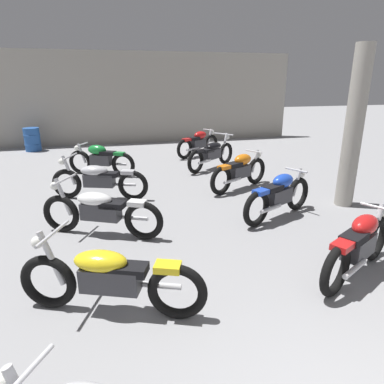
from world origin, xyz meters
TOP-DOWN VIEW (x-y plane):
  - back_wall at (0.00, 14.14)m, footprint 13.21×0.24m
  - support_pillar at (3.33, 5.37)m, footprint 0.36×0.36m
  - motorcycle_left_row_1 at (-1.59, 2.95)m, footprint 2.05×1.02m
  - motorcycle_left_row_2 at (-1.67, 5.10)m, footprint 1.99×1.12m
  - motorcycle_left_row_3 at (-1.68, 7.04)m, footprint 2.08×0.96m
  - motorcycle_left_row_4 at (-1.61, 9.09)m, footprint 1.78×1.04m
  - motorcycle_right_row_1 at (1.65, 2.92)m, footprint 1.78×1.04m
  - motorcycle_right_row_2 at (1.63, 5.07)m, footprint 1.82×0.96m
  - motorcycle_right_row_3 at (1.60, 6.96)m, footprint 1.79×1.02m
  - motorcycle_right_row_4 at (1.58, 9.07)m, footprint 1.82×1.36m
  - motorcycle_right_row_5 at (1.67, 10.85)m, footprint 1.76×1.09m
  - oil_drum at (-4.02, 13.26)m, footprint 0.59×0.59m

SIDE VIEW (x-z plane):
  - oil_drum at x=-4.02m, z-range 0.00..0.85m
  - motorcycle_left_row_1 at x=-1.59m, z-range -0.04..0.94m
  - motorcycle_left_row_2 at x=-1.67m, z-range -0.04..0.94m
  - motorcycle_left_row_3 at x=-1.68m, z-range -0.04..0.94m
  - motorcycle_right_row_4 at x=1.58m, z-range -0.04..0.94m
  - motorcycle_left_row_4 at x=-1.61m, z-range 0.02..0.90m
  - motorcycle_right_row_1 at x=1.65m, z-range 0.02..0.90m
  - motorcycle_right_row_2 at x=1.63m, z-range 0.02..0.90m
  - motorcycle_right_row_3 at x=1.60m, z-range 0.02..0.90m
  - motorcycle_right_row_5 at x=1.67m, z-range 0.02..0.90m
  - support_pillar at x=3.33m, z-range 0.00..3.20m
  - back_wall at x=0.00m, z-range 0.00..3.60m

